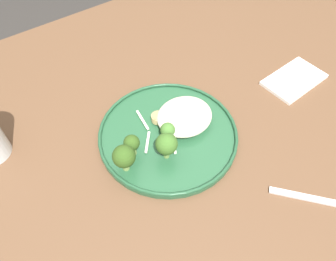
{
  "coord_description": "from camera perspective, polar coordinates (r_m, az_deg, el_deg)",
  "views": [
    {
      "loc": [
        -0.29,
        -0.37,
        1.27
      ],
      "look_at": [
        -0.06,
        -0.04,
        0.76
      ],
      "focal_mm": 33.91,
      "sensor_mm": 36.0,
      "label": 1
    }
  ],
  "objects": [
    {
      "name": "seared_scallop_front_small",
      "position": [
        0.66,
        4.64,
        0.53
      ],
      "size": [
        0.03,
        0.03,
        0.02
      ],
      "color": "beige",
      "rests_on": "dinner_plate"
    },
    {
      "name": "broccoli_floret_center_pile",
      "position": [
        0.58,
        -7.91,
        -4.69
      ],
      "size": [
        0.04,
        0.04,
        0.06
      ],
      "color": "#89A356",
      "rests_on": "dinner_plate"
    },
    {
      "name": "dinner_plate",
      "position": [
        0.66,
        0.0,
        -0.61
      ],
      "size": [
        0.29,
        0.29,
        0.02
      ],
      "color": "#235133",
      "rests_on": "wooden_dining_table"
    },
    {
      "name": "onion_sliver_long_sliver",
      "position": [
        0.68,
        -4.61,
        1.89
      ],
      "size": [
        0.01,
        0.06,
        0.0
      ],
      "primitive_type": "cube",
      "rotation": [
        0.0,
        0.0,
        1.42
      ],
      "color": "silver",
      "rests_on": "dinner_plate"
    },
    {
      "name": "broccoli_floret_tall_stalk",
      "position": [
        0.61,
        -6.54,
        -2.37
      ],
      "size": [
        0.03,
        0.03,
        0.05
      ],
      "color": "#7A994C",
      "rests_on": "dinner_plate"
    },
    {
      "name": "seared_scallop_tiny_bay",
      "position": [
        0.67,
        -1.86,
        2.37
      ],
      "size": [
        0.03,
        0.03,
        0.02
      ],
      "color": "#DBB77A",
      "rests_on": "dinner_plate"
    },
    {
      "name": "seared_scallop_tilted_round",
      "position": [
        0.7,
        4.57,
        4.68
      ],
      "size": [
        0.03,
        0.03,
        0.01
      ],
      "color": "#DBB77A",
      "rests_on": "dinner_plate"
    },
    {
      "name": "wooden_dining_table",
      "position": [
        0.77,
        1.64,
        -0.82
      ],
      "size": [
        1.4,
        1.0,
        0.74
      ],
      "color": "brown",
      "rests_on": "ground"
    },
    {
      "name": "noodle_bed",
      "position": [
        0.67,
        2.98,
        2.58
      ],
      "size": [
        0.12,
        0.11,
        0.04
      ],
      "color": "beige",
      "rests_on": "dinner_plate"
    },
    {
      "name": "seared_scallop_center_golden",
      "position": [
        0.67,
        3.57,
        1.64
      ],
      "size": [
        0.02,
        0.02,
        0.02
      ],
      "color": "#DBB77A",
      "rests_on": "dinner_plate"
    },
    {
      "name": "broccoli_floret_rear_charred",
      "position": [
        0.59,
        -0.27,
        -2.48
      ],
      "size": [
        0.04,
        0.04,
        0.06
      ],
      "color": "#7A994C",
      "rests_on": "dinner_plate"
    },
    {
      "name": "onion_sliver_curled_piece",
      "position": [
        0.64,
        -3.7,
        -2.1
      ],
      "size": [
        0.04,
        0.04,
        0.0
      ],
      "primitive_type": "cube",
      "rotation": [
        0.0,
        0.0,
        0.86
      ],
      "color": "silver",
      "rests_on": "dinner_plate"
    },
    {
      "name": "dinner_fork",
      "position": [
        0.65,
        26.49,
        -11.34
      ],
      "size": [
        0.14,
        0.15,
        0.0
      ],
      "color": "silver",
      "rests_on": "wooden_dining_table"
    },
    {
      "name": "broccoli_floret_right_tilted",
      "position": [
        0.63,
        -0.05,
        -0.01
      ],
      "size": [
        0.03,
        0.03,
        0.05
      ],
      "color": "#7A994C",
      "rests_on": "dinner_plate"
    },
    {
      "name": "onion_sliver_short_strip",
      "position": [
        0.64,
        1.11,
        -2.45
      ],
      "size": [
        0.03,
        0.04,
        0.0
      ],
      "primitive_type": "cube",
      "rotation": [
        0.0,
        0.0,
        1.04
      ],
      "color": "silver",
      "rests_on": "dinner_plate"
    },
    {
      "name": "folded_napkin",
      "position": [
        0.84,
        21.72,
        8.5
      ],
      "size": [
        0.15,
        0.1,
        0.01
      ],
      "primitive_type": "cube",
      "rotation": [
        0.0,
        0.0,
        0.05
      ],
      "color": "white",
      "rests_on": "wooden_dining_table"
    },
    {
      "name": "ground",
      "position": [
        1.36,
        0.98,
        -17.91
      ],
      "size": [
        6.0,
        6.0,
        0.0
      ],
      "primitive_type": "plane",
      "color": "#2D2B28"
    }
  ]
}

